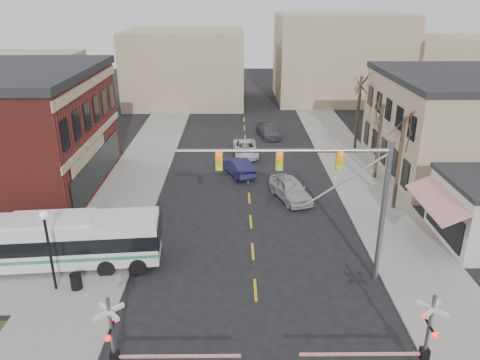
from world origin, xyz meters
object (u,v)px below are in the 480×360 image
car_d (269,131)px  trash_bin (76,281)px  street_lamp (47,235)px  car_a (290,189)px  rr_crossing_east (417,337)px  traffic_signal_mast (329,183)px  car_c (246,149)px  pedestrian_near (85,252)px  transit_bus (55,241)px  pedestrian_far (86,222)px  rr_crossing_west (123,339)px  car_b (238,167)px

car_d → trash_bin: bearing=-125.1°
street_lamp → car_a: size_ratio=0.93×
rr_crossing_east → street_lamp: size_ratio=1.23×
street_lamp → car_d: (13.19, 28.54, -2.68)m
traffic_signal_mast → trash_bin: 14.24m
car_c → pedestrian_near: (-9.59, -19.84, 0.27)m
traffic_signal_mast → rr_crossing_east: (2.49, -6.96, -3.81)m
transit_bus → car_a: transit_bus is taller
car_d → pedestrian_far: size_ratio=2.53×
rr_crossing_east → trash_bin: rr_crossing_east is taller
traffic_signal_mast → rr_crossing_west: 12.20m
trash_bin → car_c: car_c is taller
transit_bus → pedestrian_near: transit_bus is taller
rr_crossing_west → car_b: 23.59m
street_lamp → car_c: 24.70m
transit_bus → street_lamp: bearing=-73.9°
transit_bus → trash_bin: (1.77, -2.29, -1.16)m
pedestrian_far → pedestrian_near: bearing=-97.4°
trash_bin → car_a: 17.26m
traffic_signal_mast → car_a: traffic_signal_mast is taller
pedestrian_near → transit_bus: bearing=87.8°
transit_bus → pedestrian_near: 1.78m
trash_bin → car_a: car_a is taller
trash_bin → car_d: 30.97m
car_a → pedestrian_far: pedestrian_far is taller
car_b → rr_crossing_west: bearing=56.3°
trash_bin → car_b: (8.66, 16.96, 0.18)m
transit_bus → street_lamp: size_ratio=2.61×
pedestrian_near → pedestrian_far: size_ratio=0.91×
street_lamp → car_d: street_lamp is taller
trash_bin → car_b: bearing=63.0°
rr_crossing_east → car_a: rr_crossing_east is taller
transit_bus → rr_crossing_west: (5.76, -8.43, 0.26)m
car_c → pedestrian_far: size_ratio=2.66×
car_c → pedestrian_near: 22.04m
car_d → street_lamp: bearing=-126.9°
rr_crossing_west → pedestrian_near: 9.47m
car_d → pedestrian_far: 26.18m
car_b → rr_crossing_east: bearing=84.7°
rr_crossing_west → pedestrian_far: size_ratio=3.06×
rr_crossing_east → car_c: bearing=102.5°
rr_crossing_west → pedestrian_near: size_ratio=3.38×
rr_crossing_east → street_lamp: bearing=160.2°
rr_crossing_west → car_a: size_ratio=1.15×
traffic_signal_mast → rr_crossing_west: size_ratio=1.93×
rr_crossing_west → car_c: 28.84m
rr_crossing_west → trash_bin: 7.45m
transit_bus → rr_crossing_east: (17.48, -8.37, 0.26)m
trash_bin → street_lamp: bearing=-178.9°
car_c → car_d: (2.66, 6.35, -0.01)m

